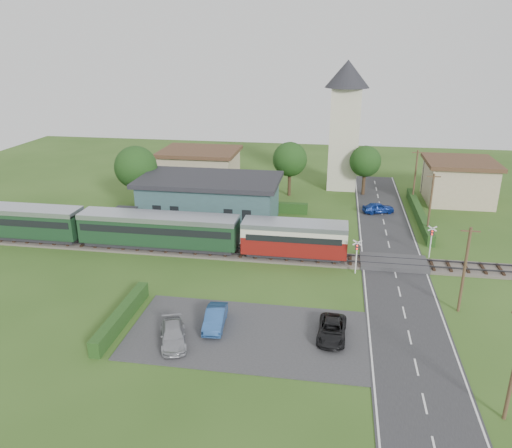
% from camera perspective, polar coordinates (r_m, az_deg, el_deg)
% --- Properties ---
extents(ground, '(120.00, 120.00, 0.00)m').
position_cam_1_polar(ground, '(46.97, 3.40, -4.87)').
color(ground, '#2D4C19').
extents(railway_track, '(76.00, 3.20, 0.49)m').
position_cam_1_polar(railway_track, '(48.74, 3.66, -3.77)').
color(railway_track, '#4C443D').
rests_on(railway_track, ground).
extents(road, '(6.00, 70.00, 0.05)m').
position_cam_1_polar(road, '(47.14, 15.63, -5.50)').
color(road, '#28282B').
rests_on(road, ground).
extents(car_park, '(17.00, 9.00, 0.08)m').
position_cam_1_polar(car_park, '(36.69, -1.03, -12.50)').
color(car_park, '#333335').
rests_on(car_park, ground).
extents(crossing_deck, '(6.20, 3.40, 0.45)m').
position_cam_1_polar(crossing_deck, '(48.87, 15.44, -4.29)').
color(crossing_deck, '#333335').
rests_on(crossing_deck, ground).
extents(platform, '(30.00, 3.00, 0.45)m').
position_cam_1_polar(platform, '(53.37, -6.73, -1.56)').
color(platform, gray).
rests_on(platform, ground).
extents(equipment_hut, '(2.30, 2.30, 2.55)m').
position_cam_1_polar(equipment_hut, '(55.51, -14.76, 0.44)').
color(equipment_hut, beige).
rests_on(equipment_hut, platform).
extents(station_building, '(16.00, 9.00, 5.30)m').
position_cam_1_polar(station_building, '(57.81, -5.27, 2.81)').
color(station_building, '#385C61').
rests_on(station_building, ground).
extents(train, '(43.20, 2.90, 3.40)m').
position_cam_1_polar(train, '(51.91, -14.35, -0.40)').
color(train, '#232328').
rests_on(train, ground).
extents(church_tower, '(6.00, 6.00, 17.60)m').
position_cam_1_polar(church_tower, '(71.04, 10.16, 12.06)').
color(church_tower, beige).
rests_on(church_tower, ground).
extents(house_west, '(10.80, 8.80, 5.50)m').
position_cam_1_polar(house_west, '(72.09, -6.39, 6.34)').
color(house_west, tan).
rests_on(house_west, ground).
extents(house_east, '(8.80, 8.80, 5.50)m').
position_cam_1_polar(house_east, '(70.34, 22.12, 4.63)').
color(house_east, tan).
rests_on(house_east, ground).
extents(hedge_carpark, '(0.80, 9.00, 1.20)m').
position_cam_1_polar(hedge_carpark, '(39.01, -15.13, -10.17)').
color(hedge_carpark, '#193814').
rests_on(hedge_carpark, ground).
extents(hedge_roadside, '(0.80, 18.00, 1.20)m').
position_cam_1_polar(hedge_roadside, '(62.28, 18.14, 1.12)').
color(hedge_roadside, '#193814').
rests_on(hedge_roadside, ground).
extents(hedge_station, '(22.00, 0.80, 1.30)m').
position_cam_1_polar(hedge_station, '(62.59, -4.20, 2.24)').
color(hedge_station, '#193814').
rests_on(hedge_station, ground).
extents(tree_a, '(5.20, 5.20, 8.00)m').
position_cam_1_polar(tree_a, '(63.01, -13.56, 6.32)').
color(tree_a, '#332316').
rests_on(tree_a, ground).
extents(tree_b, '(4.60, 4.60, 7.34)m').
position_cam_1_polar(tree_b, '(67.32, 3.89, 7.38)').
color(tree_b, '#332316').
rests_on(tree_b, ground).
extents(tree_c, '(4.20, 4.20, 6.78)m').
position_cam_1_polar(tree_c, '(69.18, 12.38, 7.00)').
color(tree_c, '#332316').
rests_on(tree_c, ground).
extents(utility_pole_b, '(1.40, 0.22, 7.00)m').
position_cam_1_polar(utility_pole_b, '(41.07, 22.73, -4.76)').
color(utility_pole_b, '#473321').
rests_on(utility_pole_b, ground).
extents(utility_pole_c, '(1.40, 0.22, 7.00)m').
position_cam_1_polar(utility_pole_c, '(55.74, 19.30, 2.08)').
color(utility_pole_c, '#473321').
rests_on(utility_pole_c, ground).
extents(utility_pole_d, '(1.40, 0.22, 7.00)m').
position_cam_1_polar(utility_pole_d, '(67.14, 17.72, 5.21)').
color(utility_pole_d, '#473321').
rests_on(utility_pole_d, ground).
extents(crossing_signal_near, '(0.84, 0.28, 3.28)m').
position_cam_1_polar(crossing_signal_near, '(45.60, 11.43, -3.11)').
color(crossing_signal_near, silver).
rests_on(crossing_signal_near, ground).
extents(crossing_signal_far, '(0.84, 0.28, 3.28)m').
position_cam_1_polar(crossing_signal_far, '(50.89, 19.41, -1.40)').
color(crossing_signal_far, silver).
rests_on(crossing_signal_far, ground).
extents(streetlamp_west, '(0.30, 0.30, 5.15)m').
position_cam_1_polar(streetlamp_west, '(69.69, -13.08, 5.67)').
color(streetlamp_west, '#3F3F47').
rests_on(streetlamp_west, ground).
extents(streetlamp_east, '(0.30, 0.30, 5.15)m').
position_cam_1_polar(streetlamp_east, '(72.36, 18.58, 5.67)').
color(streetlamp_east, '#3F3F47').
rests_on(streetlamp_east, ground).
extents(car_on_road, '(4.09, 2.62, 1.30)m').
position_cam_1_polar(car_on_road, '(62.84, 13.80, 1.81)').
color(car_on_road, navy).
rests_on(car_on_road, road).
extents(car_park_blue, '(1.71, 4.08, 1.31)m').
position_cam_1_polar(car_park_blue, '(37.35, -4.68, -10.67)').
color(car_park_blue, '#254D89').
rests_on(car_park_blue, car_park).
extents(car_park_silver, '(3.04, 4.49, 1.21)m').
position_cam_1_polar(car_park_silver, '(35.90, -9.47, -12.39)').
color(car_park_silver, '#9999A0').
rests_on(car_park_silver, car_park).
extents(car_park_dark, '(2.12, 4.29, 1.17)m').
position_cam_1_polar(car_park_dark, '(36.40, 8.66, -11.89)').
color(car_park_dark, black).
rests_on(car_park_dark, car_park).
extents(pedestrian_near, '(0.61, 0.48, 1.49)m').
position_cam_1_polar(pedestrian_near, '(51.07, 2.71, -1.28)').
color(pedestrian_near, gray).
rests_on(pedestrian_near, platform).
extents(pedestrian_far, '(0.88, 0.96, 1.61)m').
position_cam_1_polar(pedestrian_far, '(54.49, -13.83, -0.40)').
color(pedestrian_far, gray).
rests_on(pedestrian_far, platform).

